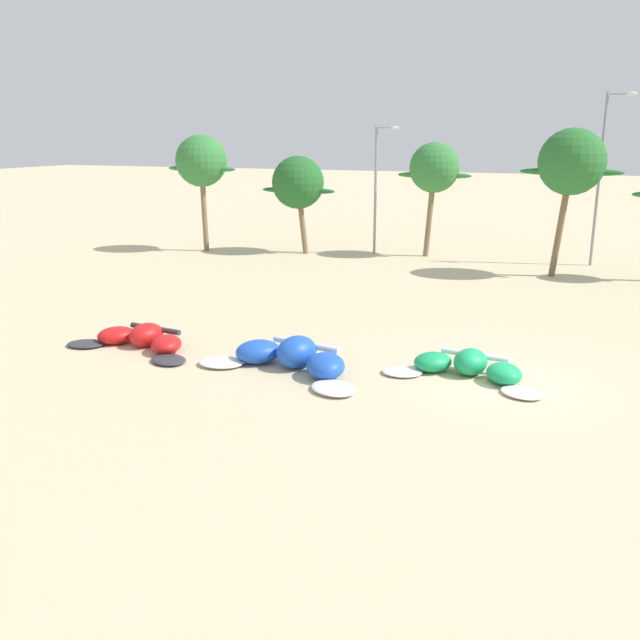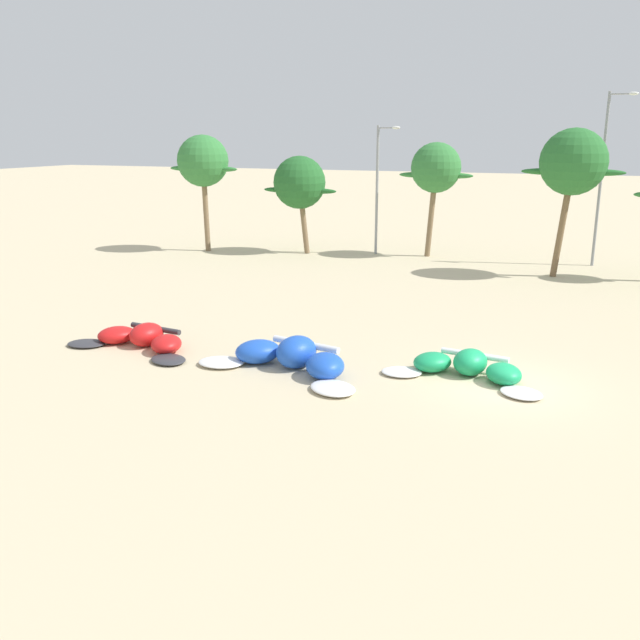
# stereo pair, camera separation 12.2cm
# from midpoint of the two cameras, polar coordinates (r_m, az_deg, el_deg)

# --- Properties ---
(ground_plane) EXTENTS (260.00, 260.00, 0.00)m
(ground_plane) POSITION_cam_midpoint_polar(r_m,az_deg,el_deg) (23.34, 15.07, -5.27)
(ground_plane) COLOR beige
(kite_far_left) EXTENTS (5.84, 3.04, 0.89)m
(kite_far_left) POSITION_cam_midpoint_polar(r_m,az_deg,el_deg) (27.24, -14.48, -1.53)
(kite_far_left) COLOR #333338
(kite_far_left) RESTS_ON ground
(kite_left) EXTENTS (6.54, 3.73, 1.12)m
(kite_left) POSITION_cam_midpoint_polar(r_m,az_deg,el_deg) (23.90, -2.30, -3.16)
(kite_left) COLOR white
(kite_left) RESTS_ON ground
(kite_left_of_center) EXTENTS (5.68, 2.98, 0.89)m
(kite_left_of_center) POSITION_cam_midpoint_polar(r_m,az_deg,el_deg) (23.74, 12.27, -3.86)
(kite_left_of_center) COLOR white
(kite_left_of_center) RESTS_ON ground
(palm_leftmost) EXTENTS (5.24, 3.50, 7.94)m
(palm_leftmost) POSITION_cam_midpoint_polar(r_m,az_deg,el_deg) (48.77, -9.62, 12.81)
(palm_leftmost) COLOR #7F6647
(palm_leftmost) RESTS_ON ground
(palm_left) EXTENTS (5.31, 3.54, 6.57)m
(palm_left) POSITION_cam_midpoint_polar(r_m,az_deg,el_deg) (47.32, -1.63, 11.28)
(palm_left) COLOR #7F6647
(palm_left) RESTS_ON ground
(palm_left_of_gap) EXTENTS (4.88, 3.25, 7.48)m
(palm_left_of_gap) POSITION_cam_midpoint_polar(r_m,az_deg,el_deg) (46.38, 9.67, 12.26)
(palm_left_of_gap) COLOR #7F6647
(palm_left_of_gap) RESTS_ON ground
(palm_center_left) EXTENTS (5.51, 3.67, 8.31)m
(palm_center_left) POSITION_cam_midpoint_polar(r_m,az_deg,el_deg) (41.27, 20.35, 12.11)
(palm_center_left) COLOR brown
(palm_center_left) RESTS_ON ground
(lamppost_west) EXTENTS (1.57, 0.24, 8.51)m
(lamppost_west) POSITION_cam_midpoint_polar(r_m,az_deg,el_deg) (46.94, 4.98, 11.21)
(lamppost_west) COLOR gray
(lamppost_west) RESTS_ON ground
(lamppost_west_center) EXTENTS (1.66, 0.24, 10.38)m
(lamppost_west_center) POSITION_cam_midpoint_polar(r_m,az_deg,el_deg) (45.77, 22.54, 11.26)
(lamppost_west_center) COLOR gray
(lamppost_west_center) RESTS_ON ground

